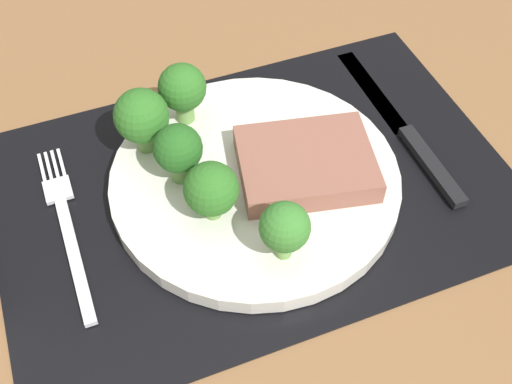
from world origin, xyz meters
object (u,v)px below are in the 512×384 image
(plate, at_px, (255,180))
(fork, at_px, (67,227))
(knife, at_px, (407,134))
(steak, at_px, (306,164))

(plate, relative_size, fork, 1.35)
(fork, bearing_deg, knife, 0.56)
(plate, relative_size, knife, 1.13)
(steak, relative_size, fork, 0.61)
(fork, distance_m, knife, 0.33)
(plate, height_order, steak, steak)
(steak, distance_m, fork, 0.21)
(plate, distance_m, fork, 0.17)
(plate, xyz_separation_m, steak, (0.04, -0.01, 0.02))
(knife, bearing_deg, steak, -168.45)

